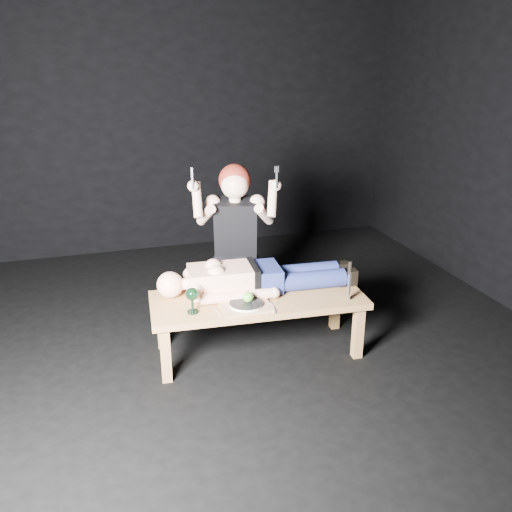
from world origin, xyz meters
name	(u,v)px	position (x,y,z in m)	size (l,w,h in m)	color
ground	(233,352)	(0.00, 0.00, 0.00)	(5.00, 5.00, 0.00)	black
back_wall	(171,113)	(0.00, 2.50, 1.50)	(5.00, 5.00, 0.00)	black
table	(258,325)	(0.18, -0.05, 0.23)	(1.54, 0.58, 0.45)	#A87746
lying_man	(260,274)	(0.23, 0.09, 0.57)	(1.42, 0.43, 0.24)	#F5B999
kneeling_woman	(236,241)	(0.18, 0.55, 0.68)	(0.73, 0.81, 1.36)	black
serving_tray	(246,306)	(0.05, -0.19, 0.46)	(0.34, 0.25, 0.02)	#A6815B
plate	(246,304)	(0.05, -0.19, 0.48)	(0.23, 0.23, 0.02)	white
apple	(248,297)	(0.07, -0.18, 0.52)	(0.07, 0.07, 0.07)	#579E2F
goblet	(192,300)	(-0.32, -0.15, 0.54)	(0.09, 0.09, 0.18)	black
fork_flat	(218,313)	(-0.15, -0.21, 0.45)	(0.01, 0.16, 0.01)	#B2B2B7
knife_flat	(273,308)	(0.23, -0.25, 0.45)	(0.01, 0.16, 0.01)	#B2B2B7
spoon_flat	(269,301)	(0.23, -0.13, 0.45)	(0.01, 0.16, 0.01)	#B2B2B7
carving_knife	(349,281)	(0.78, -0.27, 0.60)	(0.04, 0.04, 0.29)	#B2B2B7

